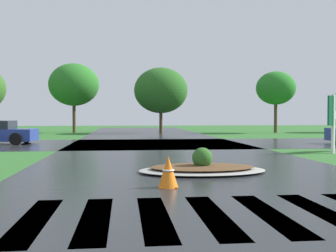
{
  "coord_description": "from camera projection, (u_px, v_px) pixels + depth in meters",
  "views": [
    {
      "loc": [
        -1.82,
        -2.16,
        1.56
      ],
      "look_at": [
        -0.71,
        8.09,
        1.29
      ],
      "focal_mm": 43.82,
      "sensor_mm": 36.0,
      "label": 1
    }
  ],
  "objects": [
    {
      "name": "crosswalk_stripes",
      "position": [
        241.0,
        214.0,
        6.42
      ],
      "size": [
        6.75,
        2.86,
        0.01
      ],
      "color": "white",
      "rests_on": "ground"
    },
    {
      "name": "asphalt_cross_road",
      "position": [
        157.0,
        144.0,
        22.43
      ],
      "size": [
        90.0,
        8.45,
        0.01
      ],
      "primitive_type": "cube",
      "color": "#232628",
      "rests_on": "ground"
    },
    {
      "name": "background_treeline",
      "position": [
        107.0,
        90.0,
        35.46
      ],
      "size": [
        44.51,
        6.13,
        6.16
      ],
      "color": "#4C3823",
      "rests_on": "ground"
    },
    {
      "name": "asphalt_roadway",
      "position": [
        185.0,
        167.0,
        12.32
      ],
      "size": [
        9.39,
        80.0,
        0.01
      ],
      "primitive_type": "cube",
      "color": "#232628",
      "rests_on": "ground"
    },
    {
      "name": "traffic_cone",
      "position": [
        168.0,
        172.0,
        8.8
      ],
      "size": [
        0.44,
        0.44,
        0.68
      ],
      "color": "orange",
      "rests_on": "ground"
    },
    {
      "name": "median_island",
      "position": [
        202.0,
        168.0,
        11.15
      ],
      "size": [
        3.48,
        2.17,
        0.68
      ],
      "color": "#9E9B93",
      "rests_on": "ground"
    }
  ]
}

